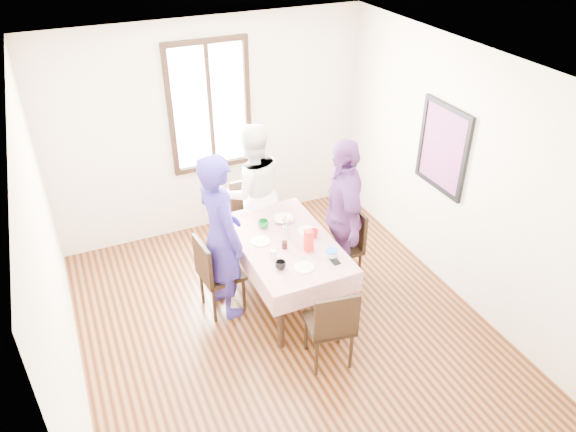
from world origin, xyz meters
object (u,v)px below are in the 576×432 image
(chair_right, at_px, (340,247))
(dining_table, at_px, (286,270))
(chair_far, at_px, (253,219))
(person_left, at_px, (220,237))
(person_far, at_px, (252,192))
(chair_left, at_px, (221,273))
(person_right, at_px, (341,215))
(chair_near, at_px, (329,323))

(chair_right, bearing_deg, dining_table, 95.59)
(chair_right, xyz_separation_m, chair_far, (-0.69, 0.95, 0.00))
(person_left, bearing_deg, person_far, -48.20)
(person_left, bearing_deg, chair_right, -103.56)
(dining_table, xyz_separation_m, chair_far, (0.00, 0.99, 0.08))
(chair_left, height_order, person_right, person_right)
(chair_left, distance_m, person_left, 0.46)
(person_far, bearing_deg, person_right, 127.76)
(dining_table, relative_size, chair_right, 1.59)
(chair_near, bearing_deg, person_left, 129.83)
(dining_table, xyz_separation_m, person_left, (-0.67, 0.14, 0.54))
(chair_left, xyz_separation_m, chair_right, (1.37, -0.09, 0.00))
(person_far, height_order, person_right, person_right)
(dining_table, distance_m, chair_left, 0.70)
(chair_far, relative_size, person_left, 0.50)
(chair_near, bearing_deg, chair_far, 99.25)
(person_right, bearing_deg, chair_right, 105.70)
(dining_table, bearing_deg, chair_near, -90.00)
(chair_right, relative_size, person_left, 0.50)
(dining_table, xyz_separation_m, chair_left, (-0.69, 0.14, 0.08))
(chair_near, height_order, person_left, person_left)
(dining_table, xyz_separation_m, person_far, (0.00, 0.98, 0.47))
(dining_table, xyz_separation_m, person_right, (0.67, 0.05, 0.52))
(chair_left, bearing_deg, dining_table, 73.04)
(chair_far, xyz_separation_m, person_far, (0.00, -0.02, 0.39))
(chair_left, xyz_separation_m, chair_far, (0.69, 0.86, 0.00))
(chair_right, height_order, person_far, person_far)
(chair_near, xyz_separation_m, person_far, (0.00, 1.97, 0.39))
(dining_table, height_order, chair_far, chair_far)
(person_far, bearing_deg, chair_near, 92.11)
(dining_table, distance_m, chair_far, 1.00)
(chair_right, distance_m, chair_near, 1.25)
(chair_left, bearing_deg, person_far, 135.00)
(person_right, bearing_deg, chair_near, -17.01)
(chair_left, relative_size, chair_right, 1.00)
(chair_left, bearing_deg, person_right, 80.40)
(chair_left, xyz_separation_m, person_left, (0.02, 0.00, 0.46))
(chair_left, distance_m, chair_right, 1.38)
(chair_right, bearing_deg, person_far, 38.21)
(dining_table, bearing_deg, person_left, 168.52)
(chair_far, distance_m, chair_near, 1.99)
(chair_right, xyz_separation_m, person_left, (-1.35, 0.09, 0.46))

